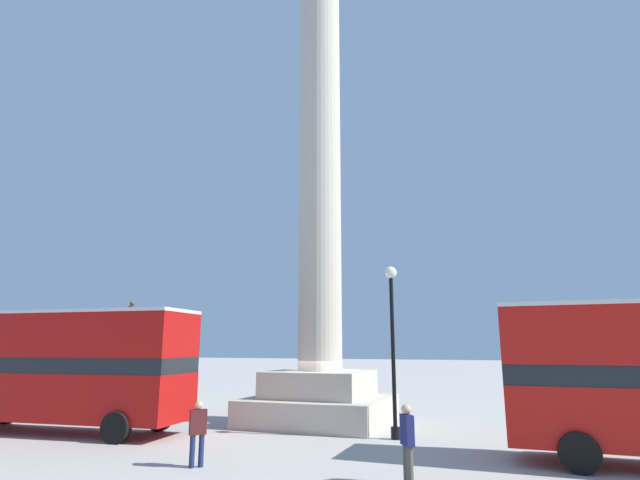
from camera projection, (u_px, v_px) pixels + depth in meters
The scene contains 7 objects.
ground_plane at pixel (320, 423), 20.40m from camera, with size 200.00×200.00×0.00m, color #ADA89E.
monument_column at pixel (320, 210), 22.29m from camera, with size 5.46×5.46×25.49m.
bus_a at pixel (61, 364), 18.71m from camera, with size 10.24×3.58×4.39m.
equestrian_statue at pixel (127, 375), 27.80m from camera, with size 3.80×2.96×5.64m.
street_lamp at pixel (393, 338), 17.58m from camera, with size 0.43×0.43×5.92m.
pedestrian_near_lamp at pixel (198, 430), 13.17m from camera, with size 0.43×0.43×1.66m.
pedestrian_by_plinth at pixel (407, 439), 11.49m from camera, with size 0.40×0.49×1.77m.
Camera 1 is at (7.41, -20.20, 3.10)m, focal length 28.00 mm.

